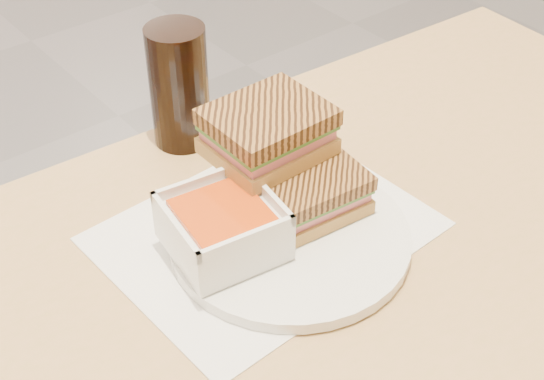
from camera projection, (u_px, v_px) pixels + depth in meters
main_table at (333, 344)px, 0.88m from camera, size 1.24×0.77×0.75m
tray_liner at (265, 231)px, 0.86m from camera, size 0.35×0.28×0.00m
plate at (290, 237)px, 0.84m from camera, size 0.26×0.26×0.01m
soup_bowl at (223, 228)px, 0.80m from camera, size 0.12×0.12×0.06m
panini_lower at (312, 191)px, 0.85m from camera, size 0.12×0.10×0.05m
panini_upper at (268, 131)px, 0.85m from camera, size 0.13×0.11×0.06m
cola_glass at (179, 86)px, 0.95m from camera, size 0.07×0.07×0.16m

